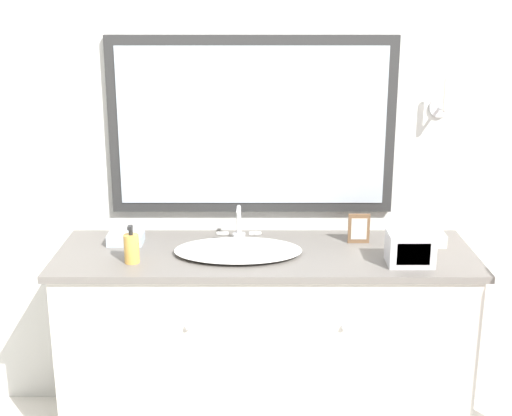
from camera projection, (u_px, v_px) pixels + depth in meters
name	position (u px, v px, depth m)	size (l,w,h in m)	color
wall_back	(263.00, 153.00, 3.33)	(8.00, 0.18, 2.55)	silver
vanity_counter	(264.00, 344.00, 3.26)	(1.83, 0.60, 0.91)	beige
sink_basin	(237.00, 249.00, 3.10)	(0.56, 0.39, 0.17)	white
soap_bottle	(130.00, 248.00, 2.98)	(0.06, 0.06, 0.17)	gold
appliance_box	(409.00, 249.00, 2.96)	(0.19, 0.14, 0.14)	#BCBCC1
picture_frame	(358.00, 228.00, 3.22)	(0.10, 0.01, 0.14)	brown
hand_towel_near_sink	(422.00, 238.00, 3.21)	(0.19, 0.12, 0.05)	silver
hand_towel_far_corner	(125.00, 238.00, 3.22)	(0.16, 0.12, 0.05)	#A8B7C6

